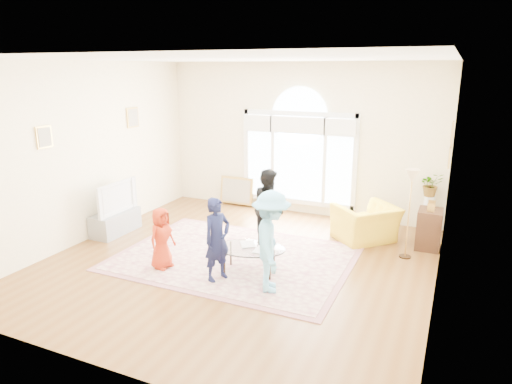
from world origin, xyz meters
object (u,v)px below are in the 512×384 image
at_px(armchair, 366,223).
at_px(television, 114,197).
at_px(area_rug, 234,257).
at_px(tv_console, 115,222).
at_px(coffee_table, 250,249).

bearing_deg(armchair, television, -26.90).
xyz_separation_m(area_rug, tv_console, (-2.62, 0.15, 0.20)).
height_order(tv_console, armchair, armchair).
height_order(area_rug, tv_console, tv_console).
height_order(television, coffee_table, television).
xyz_separation_m(television, armchair, (4.44, 1.55, -0.39)).
bearing_deg(coffee_table, tv_console, 156.57).
xyz_separation_m(area_rug, armchair, (1.83, 1.70, 0.32)).
bearing_deg(tv_console, coffee_table, -10.32).
distance_m(area_rug, coffee_table, 0.74).
bearing_deg(armchair, coffee_table, 11.26).
relative_size(coffee_table, armchair, 1.20).
bearing_deg(coffee_table, television, 156.55).
bearing_deg(television, tv_console, 180.00).
bearing_deg(coffee_table, area_rug, 125.60).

